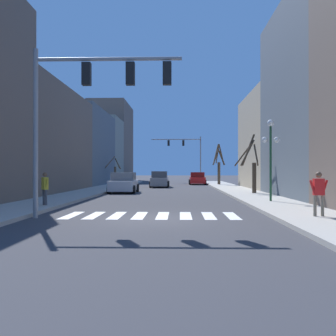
{
  "coord_description": "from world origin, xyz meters",
  "views": [
    {
      "loc": [
        1.1,
        -14.32,
        1.78
      ],
      "look_at": [
        -0.09,
        27.02,
        2.01
      ],
      "focal_mm": 42.0,
      "sensor_mm": 36.0,
      "label": 1
    }
  ],
  "objects_px": {
    "car_driving_away_lane": "(197,179)",
    "street_tree_left_far": "(219,165)",
    "traffic_signal_near": "(89,94)",
    "car_parked_left_far": "(160,180)",
    "car_parked_right_near": "(124,183)",
    "street_tree_left_mid": "(252,167)",
    "pedestrian_on_right_sidewalk": "(45,186)",
    "pedestrian_on_left_sidewalk": "(319,190)",
    "street_lamp_right_corner": "(271,143)",
    "street_tree_right_far": "(115,172)",
    "traffic_signal_far": "(186,149)"
  },
  "relations": [
    {
      "from": "traffic_signal_near",
      "to": "street_tree_right_far",
      "type": "xyz_separation_m",
      "value": [
        -4.12,
        31.22,
        -3.0
      ]
    },
    {
      "from": "pedestrian_on_right_sidewalk",
      "to": "street_tree_right_far",
      "type": "height_order",
      "value": "street_tree_right_far"
    },
    {
      "from": "traffic_signal_far",
      "to": "street_tree_left_far",
      "type": "relative_size",
      "value": 1.57
    },
    {
      "from": "car_parked_right_near",
      "to": "car_driving_away_lane",
      "type": "relative_size",
      "value": 0.98
    },
    {
      "from": "car_parked_right_near",
      "to": "car_driving_away_lane",
      "type": "distance_m",
      "value": 19.16
    },
    {
      "from": "traffic_signal_far",
      "to": "street_tree_left_far",
      "type": "xyz_separation_m",
      "value": [
        3.5,
        -12.65,
        -2.51
      ]
    },
    {
      "from": "car_driving_away_lane",
      "to": "street_tree_left_mid",
      "type": "relative_size",
      "value": 1.04
    },
    {
      "from": "pedestrian_on_right_sidewalk",
      "to": "street_tree_left_mid",
      "type": "distance_m",
      "value": 15.38
    },
    {
      "from": "street_lamp_right_corner",
      "to": "pedestrian_on_left_sidewalk",
      "type": "bearing_deg",
      "value": -89.16
    },
    {
      "from": "car_parked_right_near",
      "to": "street_tree_left_mid",
      "type": "relative_size",
      "value": 1.01
    },
    {
      "from": "street_tree_left_mid",
      "to": "pedestrian_on_right_sidewalk",
      "type": "bearing_deg",
      "value": -138.59
    },
    {
      "from": "pedestrian_on_right_sidewalk",
      "to": "street_tree_right_far",
      "type": "bearing_deg",
      "value": -38.42
    },
    {
      "from": "traffic_signal_near",
      "to": "street_tree_left_far",
      "type": "bearing_deg",
      "value": 75.65
    },
    {
      "from": "street_tree_left_mid",
      "to": "street_tree_left_far",
      "type": "relative_size",
      "value": 0.9
    },
    {
      "from": "pedestrian_on_right_sidewalk",
      "to": "street_tree_left_mid",
      "type": "height_order",
      "value": "street_tree_left_mid"
    },
    {
      "from": "car_parked_right_near",
      "to": "street_tree_left_mid",
      "type": "distance_m",
      "value": 10.1
    },
    {
      "from": "street_lamp_right_corner",
      "to": "pedestrian_on_left_sidewalk",
      "type": "relative_size",
      "value": 2.74
    },
    {
      "from": "pedestrian_on_right_sidewalk",
      "to": "pedestrian_on_left_sidewalk",
      "type": "xyz_separation_m",
      "value": [
        11.23,
        -4.1,
        0.02
      ]
    },
    {
      "from": "car_parked_right_near",
      "to": "street_lamp_right_corner",
      "type": "bearing_deg",
      "value": -137.4
    },
    {
      "from": "traffic_signal_near",
      "to": "car_parked_left_far",
      "type": "distance_m",
      "value": 27.03
    },
    {
      "from": "traffic_signal_near",
      "to": "street_tree_right_far",
      "type": "height_order",
      "value": "traffic_signal_near"
    },
    {
      "from": "car_parked_right_near",
      "to": "street_tree_left_far",
      "type": "xyz_separation_m",
      "value": [
        8.98,
        14.4,
        1.66
      ]
    },
    {
      "from": "traffic_signal_near",
      "to": "traffic_signal_far",
      "type": "relative_size",
      "value": 0.86
    },
    {
      "from": "car_parked_right_near",
      "to": "street_tree_left_far",
      "type": "bearing_deg",
      "value": -31.94
    },
    {
      "from": "traffic_signal_near",
      "to": "street_lamp_right_corner",
      "type": "xyz_separation_m",
      "value": [
        8.21,
        6.51,
        -1.42
      ]
    },
    {
      "from": "car_parked_left_far",
      "to": "street_tree_left_mid",
      "type": "bearing_deg",
      "value": 29.58
    },
    {
      "from": "car_parked_left_far",
      "to": "street_tree_right_far",
      "type": "height_order",
      "value": "street_tree_right_far"
    },
    {
      "from": "street_lamp_right_corner",
      "to": "car_parked_right_near",
      "type": "height_order",
      "value": "street_lamp_right_corner"
    },
    {
      "from": "traffic_signal_far",
      "to": "street_tree_left_mid",
      "type": "height_order",
      "value": "traffic_signal_far"
    },
    {
      "from": "traffic_signal_near",
      "to": "car_driving_away_lane",
      "type": "relative_size",
      "value": 1.43
    },
    {
      "from": "street_tree_left_far",
      "to": "pedestrian_on_right_sidewalk",
      "type": "bearing_deg",
      "value": -111.71
    },
    {
      "from": "car_parked_left_far",
      "to": "car_driving_away_lane",
      "type": "bearing_deg",
      "value": 151.18
    },
    {
      "from": "pedestrian_on_left_sidewalk",
      "to": "car_parked_left_far",
      "type": "bearing_deg",
      "value": 100.9
    },
    {
      "from": "car_driving_away_lane",
      "to": "pedestrian_on_right_sidewalk",
      "type": "xyz_separation_m",
      "value": [
        -8.53,
        -30.82,
        0.34
      ]
    },
    {
      "from": "street_tree_left_far",
      "to": "traffic_signal_near",
      "type": "bearing_deg",
      "value": -104.35
    },
    {
      "from": "car_driving_away_lane",
      "to": "street_tree_right_far",
      "type": "height_order",
      "value": "street_tree_right_far"
    },
    {
      "from": "pedestrian_on_left_sidewalk",
      "to": "street_tree_right_far",
      "type": "xyz_separation_m",
      "value": [
        -12.43,
        31.6,
        0.55
      ]
    },
    {
      "from": "street_tree_right_far",
      "to": "street_tree_left_far",
      "type": "distance_m",
      "value": 12.07
    },
    {
      "from": "car_parked_right_near",
      "to": "street_tree_left_far",
      "type": "height_order",
      "value": "street_tree_left_far"
    },
    {
      "from": "car_parked_left_far",
      "to": "street_tree_left_mid",
      "type": "height_order",
      "value": "street_tree_left_mid"
    },
    {
      "from": "traffic_signal_far",
      "to": "car_driving_away_lane",
      "type": "bearing_deg",
      "value": -82.63
    },
    {
      "from": "street_lamp_right_corner",
      "to": "street_tree_left_mid",
      "type": "height_order",
      "value": "street_lamp_right_corner"
    },
    {
      "from": "street_lamp_right_corner",
      "to": "pedestrian_on_right_sidewalk",
      "type": "relative_size",
      "value": 2.81
    },
    {
      "from": "pedestrian_on_right_sidewalk",
      "to": "street_tree_right_far",
      "type": "relative_size",
      "value": 0.47
    },
    {
      "from": "traffic_signal_far",
      "to": "street_tree_left_far",
      "type": "distance_m",
      "value": 13.37
    },
    {
      "from": "car_driving_away_lane",
      "to": "pedestrian_on_right_sidewalk",
      "type": "bearing_deg",
      "value": 164.54
    },
    {
      "from": "car_driving_away_lane",
      "to": "street_tree_left_far",
      "type": "bearing_deg",
      "value": -146.83
    },
    {
      "from": "traffic_signal_near",
      "to": "car_parked_left_far",
      "type": "bearing_deg",
      "value": 87.22
    },
    {
      "from": "traffic_signal_near",
      "to": "traffic_signal_far",
      "type": "distance_m",
      "value": 43.86
    },
    {
      "from": "street_lamp_right_corner",
      "to": "street_tree_left_far",
      "type": "distance_m",
      "value": 24.49
    }
  ]
}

